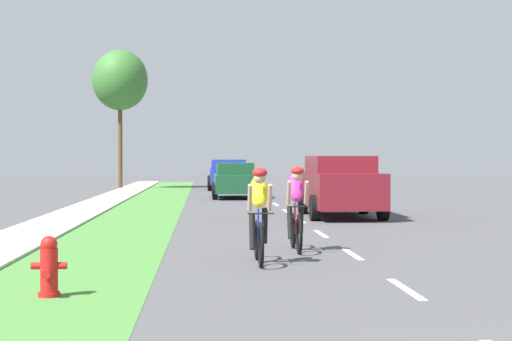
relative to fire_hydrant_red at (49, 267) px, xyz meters
name	(u,v)px	position (x,y,z in m)	size (l,w,h in m)	color
ground_plane	(293,216)	(4.60, 14.33, -0.37)	(120.00, 120.00, 0.00)	#4C4C4F
grass_verge	(139,216)	(0.00, 14.33, -0.37)	(2.44, 70.00, 0.01)	#478438
sidewalk_concrete	(71,216)	(-2.00, 14.33, -0.37)	(1.56, 70.00, 0.10)	#B2ADA3
lane_markings_center	(281,207)	(4.60, 18.33, -0.37)	(0.12, 53.80, 0.01)	white
fire_hydrant_red	(49,267)	(0.00, 0.00, 0.00)	(0.44, 0.38, 0.76)	red
cyclist_lead	(259,214)	(2.83, 3.05, 0.44)	(0.42, 1.72, 1.58)	black
cyclist_trailing	(296,208)	(3.65, 4.84, 0.44)	(0.42, 1.72, 1.58)	black
suv_maroon	(340,185)	(5.94, 13.69, 0.58)	(2.15, 4.70, 1.79)	maroon
sedan_dark_green	(235,180)	(3.28, 25.27, 0.40)	(1.98, 4.30, 1.52)	#194C2D
pickup_blue	(228,175)	(3.24, 34.48, 0.46)	(2.22, 5.10, 1.64)	#23389E
street_tree_far	(120,81)	(-2.78, 36.69, 5.72)	(3.10, 3.10, 7.83)	brown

